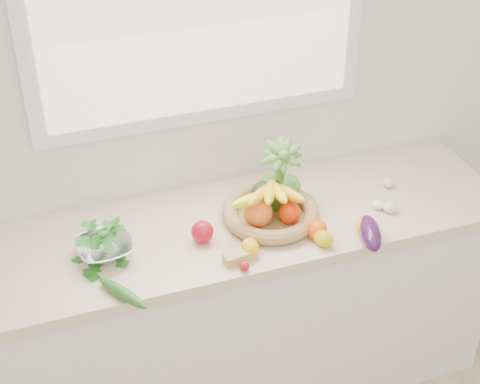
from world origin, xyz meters
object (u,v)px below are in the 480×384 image
object	(u,v)px
apple	(202,232)
fruit_basket	(270,208)
cucumber	(123,293)
eggplant	(370,233)
potted_herb	(280,177)
colander_with_spinach	(104,245)

from	to	relation	value
apple	fruit_basket	size ratio (longest dim) A/B	0.17
cucumber	eggplant	bearing A→B (deg)	0.00
potted_herb	colander_with_spinach	bearing A→B (deg)	-172.10
apple	potted_herb	distance (m)	0.39
cucumber	potted_herb	world-z (taller)	potted_herb
colander_with_spinach	apple	bearing A→B (deg)	-4.34
eggplant	potted_herb	distance (m)	0.41
cucumber	potted_herb	bearing A→B (deg)	25.54
cucumber	apple	bearing A→B (deg)	31.15
cucumber	colander_with_spinach	distance (m)	0.24
potted_herb	fruit_basket	bearing A→B (deg)	-130.61
apple	fruit_basket	world-z (taller)	fruit_basket
cucumber	colander_with_spinach	world-z (taller)	colander_with_spinach
eggplant	colander_with_spinach	xyz separation A→B (m)	(-0.94, 0.23, 0.02)
eggplant	colander_with_spinach	bearing A→B (deg)	166.04
fruit_basket	colander_with_spinach	xyz separation A→B (m)	(-0.64, -0.02, 0.00)
potted_herb	eggplant	bearing A→B (deg)	-55.57
cucumber	fruit_basket	xyz separation A→B (m)	(0.63, 0.25, 0.03)
eggplant	cucumber	distance (m)	0.93
apple	cucumber	bearing A→B (deg)	-148.85
potted_herb	fruit_basket	size ratio (longest dim) A/B	0.60
eggplant	potted_herb	xyz separation A→B (m)	(-0.23, 0.33, 0.09)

